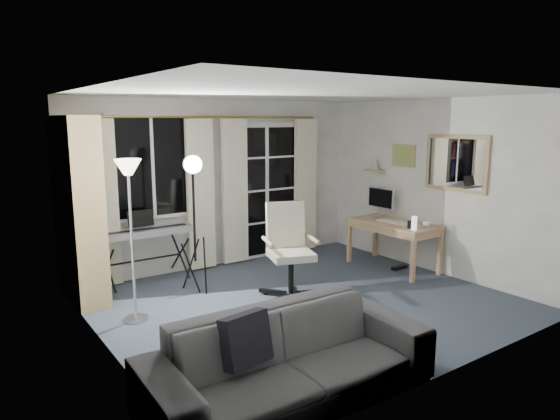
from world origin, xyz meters
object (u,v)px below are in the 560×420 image
object	(u,v)px
bookshelf	(76,215)
office_chair	(288,241)
sofa	(290,344)
studio_light	(193,180)
keyboard_piano	(144,233)
desk	(393,228)
mug	(427,223)
torchiere_lamp	(129,192)
monitor	(381,199)

from	to	relation	value
bookshelf	office_chair	bearing A→B (deg)	-31.79
bookshelf	sofa	bearing A→B (deg)	-77.45
studio_light	sofa	distance (m)	2.79
keyboard_piano	sofa	size ratio (longest dim) A/B	0.55
desk	bookshelf	bearing A→B (deg)	162.07
desk	sofa	bearing A→B (deg)	-150.19
desk	sofa	size ratio (longest dim) A/B	0.56
keyboard_piano	mug	xyz separation A→B (m)	(3.28, -1.82, 0.05)
torchiere_lamp	desk	xyz separation A→B (m)	(3.68, -0.26, -0.79)
office_chair	monitor	size ratio (longest dim) A/B	2.33
torchiere_lamp	desk	distance (m)	3.78
office_chair	monitor	distance (m)	2.15
studio_light	sofa	bearing A→B (deg)	-77.45
keyboard_piano	sofa	xyz separation A→B (m)	(-0.05, -3.25, -0.24)
bookshelf	keyboard_piano	size ratio (longest dim) A/B	1.73
monitor	mug	distance (m)	0.98
sofa	desk	bearing A→B (deg)	32.60
studio_light	office_chair	world-z (taller)	studio_light
torchiere_lamp	monitor	distance (m)	3.91
torchiere_lamp	sofa	bearing A→B (deg)	-78.21
sofa	torchiere_lamp	bearing A→B (deg)	103.63
bookshelf	desk	size ratio (longest dim) A/B	1.69
keyboard_piano	desk	bearing A→B (deg)	-22.43
bookshelf	monitor	xyz separation A→B (m)	(4.20, -0.77, -0.09)
office_chair	sofa	xyz separation A→B (m)	(-1.35, -1.90, -0.23)
monitor	mug	size ratio (longest dim) A/B	4.39
keyboard_piano	office_chair	world-z (taller)	office_chair
bookshelf	torchiere_lamp	world-z (taller)	bookshelf
office_chair	monitor	world-z (taller)	office_chair
monitor	sofa	world-z (taller)	monitor
keyboard_piano	mug	size ratio (longest dim) A/B	11.20
office_chair	monitor	xyz separation A→B (m)	(2.08, 0.48, 0.27)
keyboard_piano	desk	xyz separation A→B (m)	(3.18, -1.32, -0.09)
office_chair	desk	world-z (taller)	office_chair
sofa	monitor	bearing A→B (deg)	36.53
studio_light	office_chair	bearing A→B (deg)	-15.06
studio_light	monitor	bearing A→B (deg)	18.37
bookshelf	mug	world-z (taller)	bookshelf
bookshelf	torchiere_lamp	bearing A→B (deg)	-72.89
office_chair	sofa	bearing A→B (deg)	-106.31
monitor	mug	xyz separation A→B (m)	(-0.10, -0.95, -0.20)
keyboard_piano	desk	size ratio (longest dim) A/B	0.98
desk	sofa	world-z (taller)	sofa
studio_light	torchiere_lamp	bearing A→B (deg)	-133.33
torchiere_lamp	mug	xyz separation A→B (m)	(3.78, -0.76, -0.65)
desk	office_chair	bearing A→B (deg)	179.86
sofa	studio_light	bearing A→B (deg)	81.94
torchiere_lamp	office_chair	size ratio (longest dim) A/B	1.51
studio_light	keyboard_piano	bearing A→B (deg)	143.63
keyboard_piano	monitor	distance (m)	3.50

